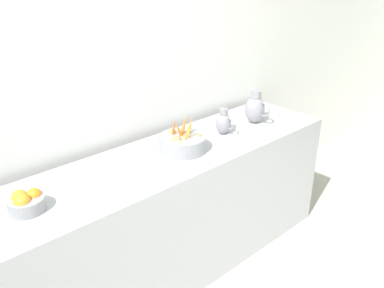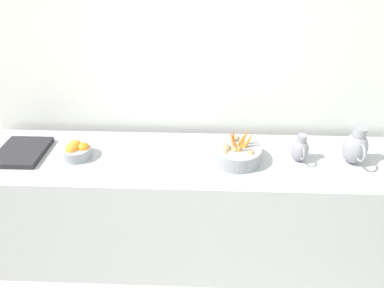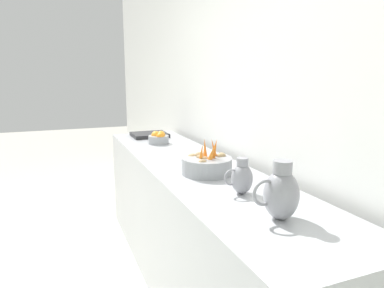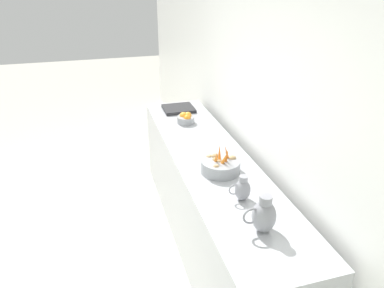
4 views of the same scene
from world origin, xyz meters
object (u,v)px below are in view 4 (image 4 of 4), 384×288
object	(u,v)px
vegetable_colander	(220,165)
metal_pitcher_tall	(263,215)
orange_bowl	(186,118)
metal_pitcher_short	(242,189)

from	to	relation	value
vegetable_colander	metal_pitcher_tall	size ratio (longest dim) A/B	1.24
orange_bowl	metal_pitcher_tall	world-z (taller)	metal_pitcher_tall
orange_bowl	metal_pitcher_short	bearing A→B (deg)	90.64
vegetable_colander	metal_pitcher_short	size ratio (longest dim) A/B	1.66
orange_bowl	vegetable_colander	bearing A→B (deg)	90.17
orange_bowl	metal_pitcher_short	world-z (taller)	metal_pitcher_short
metal_pitcher_tall	metal_pitcher_short	size ratio (longest dim) A/B	1.35
vegetable_colander	metal_pitcher_tall	xyz separation A→B (m)	(-0.00, 0.74, 0.06)
vegetable_colander	metal_pitcher_short	xyz separation A→B (m)	(-0.01, 0.40, 0.03)
orange_bowl	metal_pitcher_short	size ratio (longest dim) A/B	0.97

